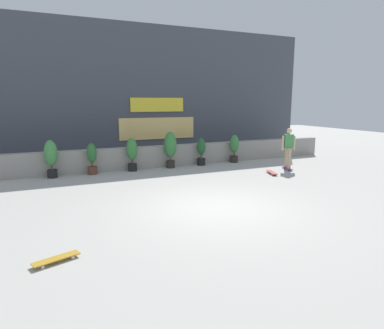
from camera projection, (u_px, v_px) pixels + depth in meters
name	position (u px, v px, depth m)	size (l,w,h in m)	color
ground_plane	(215.00, 207.00, 8.84)	(48.00, 48.00, 0.00)	#B2AFA8
planter_wall	(149.00, 157.00, 14.15)	(18.00, 0.40, 0.90)	gray
building_backdrop	(125.00, 92.00, 17.22)	(20.00, 2.08, 6.50)	#424751
potted_plant_0	(51.00, 156.00, 12.15)	(0.46, 0.46, 1.39)	black
potted_plant_1	(92.00, 158.00, 12.75)	(0.37, 0.37, 1.21)	brown
potted_plant_2	(132.00, 152.00, 13.35)	(0.43, 0.43, 1.34)	black
potted_plant_3	(170.00, 147.00, 13.98)	(0.53, 0.53, 1.52)	#2D2823
potted_plant_4	(201.00, 151.00, 14.60)	(0.37, 0.37, 1.20)	black
potted_plant_5	(234.00, 147.00, 15.26)	(0.40, 0.40, 1.28)	#2D2823
skater_far_right	(288.00, 147.00, 13.63)	(0.53, 0.82, 1.70)	#72338C
skateboard_near_camera	(272.00, 172.00, 12.90)	(0.44, 0.82, 0.08)	maroon
skateboard_aside	(56.00, 259.00, 5.83)	(0.82, 0.45, 0.08)	#BF8C26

